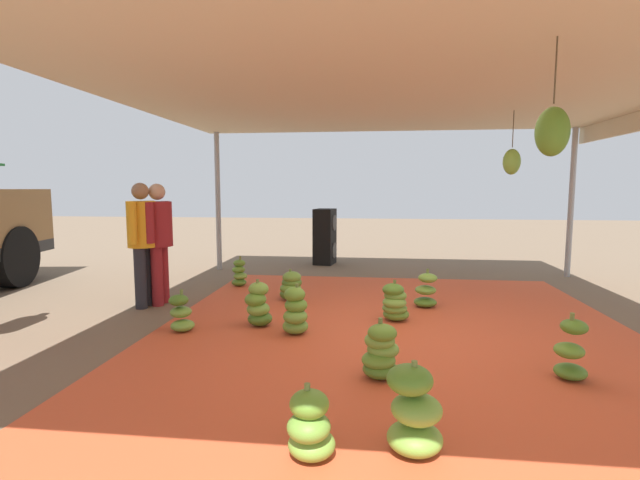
{
  "coord_description": "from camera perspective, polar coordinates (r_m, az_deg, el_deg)",
  "views": [
    {
      "loc": [
        -5.03,
        0.25,
        1.61
      ],
      "look_at": [
        -0.06,
        0.82,
        1.05
      ],
      "focal_mm": 25.94,
      "sensor_mm": 36.0,
      "label": 1
    }
  ],
  "objects": [
    {
      "name": "ground_plane",
      "position": [
        5.96,
        -21.52,
        -9.76
      ],
      "size": [
        40.0,
        40.0,
        0.0
      ],
      "primitive_type": "plane",
      "color": "brown"
    },
    {
      "name": "tarp_orange",
      "position": [
        5.29,
        9.17,
        -11.38
      ],
      "size": [
        6.48,
        5.39,
        0.01
      ],
      "primitive_type": "cube",
      "color": "#D1512D",
      "rests_on": "ground"
    },
    {
      "name": "tent_canopy",
      "position": [
        5.16,
        10.91,
        18.15
      ],
      "size": [
        8.0,
        7.0,
        2.76
      ],
      "color": "#9EA0A5",
      "rests_on": "ground"
    },
    {
      "name": "banana_bunch_0",
      "position": [
        5.5,
        -7.63,
        -8.02
      ],
      "size": [
        0.37,
        0.4,
        0.55
      ],
      "color": "#477523",
      "rests_on": "tarp_orange"
    },
    {
      "name": "banana_bunch_1",
      "position": [
        5.73,
        9.22,
        -7.7
      ],
      "size": [
        0.45,
        0.45,
        0.5
      ],
      "color": "#60932D",
      "rests_on": "tarp_orange"
    },
    {
      "name": "banana_bunch_2",
      "position": [
        4.5,
        28.55,
        -12.09
      ],
      "size": [
        0.33,
        0.33,
        0.57
      ],
      "color": "#518428",
      "rests_on": "tarp_orange"
    },
    {
      "name": "banana_bunch_3",
      "position": [
        5.15,
        -3.06,
        -8.9
      ],
      "size": [
        0.42,
        0.39,
        0.56
      ],
      "color": "#6B9E38",
      "rests_on": "tarp_orange"
    },
    {
      "name": "banana_bunch_4",
      "position": [
        4.07,
        7.49,
        -13.55
      ],
      "size": [
        0.41,
        0.41,
        0.51
      ],
      "color": "#518428",
      "rests_on": "tarp_orange"
    },
    {
      "name": "banana_bunch_5",
      "position": [
        2.94,
        -1.23,
        -22.13
      ],
      "size": [
        0.33,
        0.31,
        0.47
      ],
      "color": "#75A83D",
      "rests_on": "tarp_orange"
    },
    {
      "name": "banana_bunch_6",
      "position": [
        5.5,
        -16.78,
        -8.74
      ],
      "size": [
        0.34,
        0.34,
        0.47
      ],
      "color": "#75A83D",
      "rests_on": "tarp_orange"
    },
    {
      "name": "banana_bunch_7",
      "position": [
        7.76,
        -9.93,
        -4.12
      ],
      "size": [
        0.34,
        0.34,
        0.49
      ],
      "color": "#518428",
      "rests_on": "tarp_orange"
    },
    {
      "name": "banana_bunch_8",
      "position": [
        6.7,
        -3.56,
        -5.74
      ],
      "size": [
        0.46,
        0.46,
        0.45
      ],
      "color": "#477523",
      "rests_on": "tarp_orange"
    },
    {
      "name": "banana_bunch_9",
      "position": [
        6.45,
        12.95,
        -6.22
      ],
      "size": [
        0.45,
        0.43,
        0.53
      ],
      "color": "#518428",
      "rests_on": "tarp_orange"
    },
    {
      "name": "banana_bunch_10",
      "position": [
        3.03,
        11.52,
        -20.16
      ],
      "size": [
        0.45,
        0.45,
        0.58
      ],
      "color": "#75A83D",
      "rests_on": "tarp_orange"
    },
    {
      "name": "worker_0",
      "position": [
        6.74,
        -19.29,
        0.63
      ],
      "size": [
        0.61,
        0.38,
        1.68
      ],
      "color": "maroon",
      "rests_on": "ground"
    },
    {
      "name": "worker_1",
      "position": [
        6.66,
        -21.1,
        0.56
      ],
      "size": [
        0.62,
        0.38,
        1.69
      ],
      "color": "#26262D",
      "rests_on": "ground"
    },
    {
      "name": "speaker_stack",
      "position": [
        9.86,
        0.61,
        0.43
      ],
      "size": [
        0.59,
        0.48,
        1.18
      ],
      "color": "black",
      "rests_on": "ground"
    }
  ]
}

